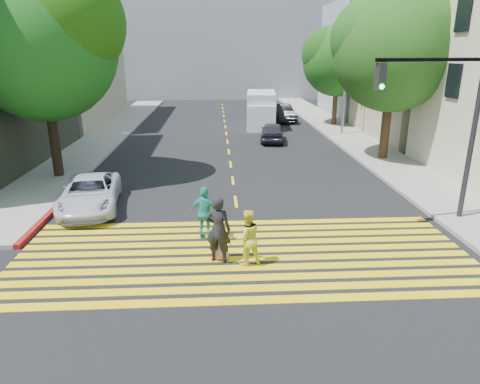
{
  "coord_description": "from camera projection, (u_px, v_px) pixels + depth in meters",
  "views": [
    {
      "loc": [
        -0.75,
        -10.2,
        5.76
      ],
      "look_at": [
        0.0,
        3.0,
        1.4
      ],
      "focal_mm": 32.0,
      "sensor_mm": 36.0,
      "label": 1
    }
  ],
  "objects": [
    {
      "name": "building_right_grey",
      "position": [
        386.0,
        60.0,
        39.2
      ],
      "size": [
        10.0,
        10.0,
        10.0
      ],
      "primitive_type": "cube",
      "color": "gray",
      "rests_on": "ground"
    },
    {
      "name": "backdrop_block",
      "position": [
        220.0,
        49.0,
        55.15
      ],
      "size": [
        30.0,
        8.0,
        12.0
      ],
      "primitive_type": "cube",
      "color": "gray",
      "rests_on": "ground"
    },
    {
      "name": "white_sedan",
      "position": [
        90.0,
        193.0,
        16.28
      ],
      "size": [
        2.63,
        4.68,
        1.23
      ],
      "primitive_type": "imported",
      "rotation": [
        0.0,
        0.0,
        0.14
      ],
      "color": "silver",
      "rests_on": "ground"
    },
    {
      "name": "pedestrian_extra",
      "position": [
        205.0,
        213.0,
        13.55
      ],
      "size": [
        1.1,
        0.68,
        1.75
      ],
      "primitive_type": "imported",
      "rotation": [
        0.0,
        0.0,
        2.88
      ],
      "color": "teal",
      "rests_on": "ground"
    },
    {
      "name": "tree_right_near",
      "position": [
        396.0,
        45.0,
        21.93
      ],
      "size": [
        8.41,
        8.17,
        8.98
      ],
      "rotation": [
        0.0,
        0.0,
        -0.43
      ],
      "color": "#3B1F13",
      "rests_on": "ground"
    },
    {
      "name": "dark_car_parked",
      "position": [
        282.0,
        113.0,
        36.79
      ],
      "size": [
        2.06,
        4.55,
        1.45
      ],
      "primitive_type": "imported",
      "rotation": [
        0.0,
        0.0,
        0.12
      ],
      "color": "black",
      "rests_on": "ground"
    },
    {
      "name": "crosswalk",
      "position": [
        243.0,
        254.0,
        12.73
      ],
      "size": [
        13.4,
        5.3,
        0.01
      ],
      "color": "yellow",
      "rests_on": "ground"
    },
    {
      "name": "building_right_tan",
      "position": [
        449.0,
        63.0,
        28.77
      ],
      "size": [
        10.0,
        10.0,
        10.0
      ],
      "primitive_type": "cube",
      "color": "tan",
      "rests_on": "ground"
    },
    {
      "name": "ground",
      "position": [
        246.0,
        276.0,
        11.52
      ],
      "size": [
        120.0,
        120.0,
        0.0
      ],
      "primitive_type": "plane",
      "color": "black"
    },
    {
      "name": "lane_line",
      "position": [
        226.0,
        130.0,
        32.85
      ],
      "size": [
        0.12,
        34.4,
        0.01
      ],
      "color": "yellow",
      "rests_on": "ground"
    },
    {
      "name": "pedestrian_child",
      "position": [
        222.0,
        241.0,
        12.28
      ],
      "size": [
        0.61,
        0.44,
        1.15
      ],
      "primitive_type": "imported",
      "rotation": [
        0.0,
        0.0,
        3.0
      ],
      "color": "pink",
      "rests_on": "ground"
    },
    {
      "name": "tree_right_far",
      "position": [
        339.0,
        57.0,
        33.19
      ],
      "size": [
        6.39,
        5.94,
        7.93
      ],
      "rotation": [
        0.0,
        0.0,
        -0.09
      ],
      "color": "#342611",
      "rests_on": "ground"
    },
    {
      "name": "street_lamp",
      "position": [
        344.0,
        55.0,
        29.03
      ],
      "size": [
        2.17,
        0.3,
        9.57
      ],
      "rotation": [
        0.0,
        0.0,
        -0.05
      ],
      "color": "gray",
      "rests_on": "ground"
    },
    {
      "name": "silver_car",
      "position": [
        259.0,
        107.0,
        41.74
      ],
      "size": [
        2.1,
        4.26,
        1.19
      ],
      "primitive_type": "imported",
      "rotation": [
        0.0,
        0.0,
        3.25
      ],
      "color": "gray",
      "rests_on": "ground"
    },
    {
      "name": "pedestrian_man",
      "position": [
        218.0,
        230.0,
        12.04
      ],
      "size": [
        0.82,
        0.65,
        1.97
      ],
      "primitive_type": "imported",
      "rotation": [
        0.0,
        0.0,
        2.86
      ],
      "color": "black",
      "rests_on": "ground"
    },
    {
      "name": "sidewalk_left",
      "position": [
        112.0,
        131.0,
        31.9
      ],
      "size": [
        3.0,
        40.0,
        0.15
      ],
      "primitive_type": "cube",
      "color": "gray",
      "rests_on": "ground"
    },
    {
      "name": "traffic_signal",
      "position": [
        449.0,
        114.0,
        13.89
      ],
      "size": [
        3.98,
        1.07,
        5.91
      ],
      "rotation": [
        0.0,
        0.0,
        0.2
      ],
      "color": "#27262E",
      "rests_on": "ground"
    },
    {
      "name": "white_van",
      "position": [
        261.0,
        111.0,
        33.83
      ],
      "size": [
        2.64,
        5.91,
        2.71
      ],
      "rotation": [
        0.0,
        0.0,
        -0.09
      ],
      "color": "silver",
      "rests_on": "ground"
    },
    {
      "name": "pedestrian_woman",
      "position": [
        247.0,
        238.0,
        11.92
      ],
      "size": [
        0.93,
        0.81,
        1.64
      ],
      "primitive_type": "imported",
      "rotation": [
        0.0,
        0.0,
        3.41
      ],
      "color": "yellow",
      "rests_on": "ground"
    },
    {
      "name": "building_left_tan",
      "position": [
        32.0,
        61.0,
        35.64
      ],
      "size": [
        12.0,
        16.0,
        10.0
      ],
      "primitive_type": "cube",
      "color": "tan",
      "rests_on": "ground"
    },
    {
      "name": "curb_red",
      "position": [
        61.0,
        203.0,
        16.81
      ],
      "size": [
        0.2,
        8.0,
        0.16
      ],
      "primitive_type": "cube",
      "color": "maroon",
      "rests_on": "ground"
    },
    {
      "name": "sidewalk_right",
      "position": [
        367.0,
        149.0,
        26.17
      ],
      "size": [
        3.0,
        60.0,
        0.15
      ],
      "primitive_type": "cube",
      "color": "gray",
      "rests_on": "ground"
    },
    {
      "name": "tree_left",
      "position": [
        43.0,
        38.0,
        18.43
      ],
      "size": [
        8.81,
        8.58,
        9.38
      ],
      "rotation": [
        0.0,
        0.0,
        -0.42
      ],
      "color": "black",
      "rests_on": "ground"
    },
    {
      "name": "dark_car_near",
      "position": [
        272.0,
        132.0,
        28.51
      ],
      "size": [
        2.03,
        3.97,
        1.29
      ],
      "primitive_type": "imported",
      "rotation": [
        0.0,
        0.0,
        3.0
      ],
      "color": "#212029",
      "rests_on": "ground"
    }
  ]
}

